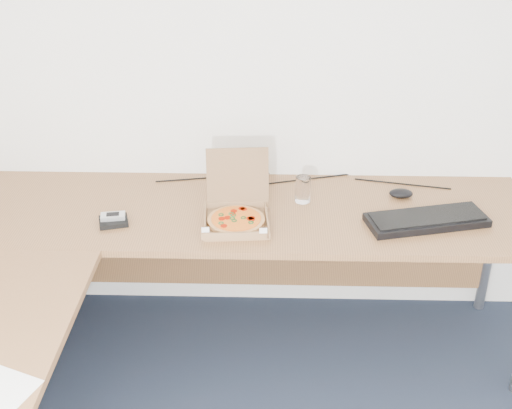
{
  "coord_description": "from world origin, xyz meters",
  "views": [
    {
      "loc": [
        -0.38,
        -1.11,
        2.13
      ],
      "look_at": [
        -0.45,
        1.28,
        0.82
      ],
      "focal_mm": 46.55,
      "sensor_mm": 36.0,
      "label": 1
    }
  ],
  "objects_px": {
    "desk": "(156,269)",
    "drinking_glass": "(303,189)",
    "pizza_box": "(236,216)",
    "keyboard": "(427,220)",
    "wallet": "(114,221)"
  },
  "relations": [
    {
      "from": "desk",
      "to": "drinking_glass",
      "type": "bearing_deg",
      "value": 41.49
    },
    {
      "from": "pizza_box",
      "to": "keyboard",
      "type": "xyz_separation_m",
      "value": [
        0.79,
        0.01,
        -0.02
      ]
    },
    {
      "from": "pizza_box",
      "to": "wallet",
      "type": "distance_m",
      "value": 0.51
    },
    {
      "from": "drinking_glass",
      "to": "keyboard",
      "type": "relative_size",
      "value": 0.24
    },
    {
      "from": "desk",
      "to": "wallet",
      "type": "distance_m",
      "value": 0.37
    },
    {
      "from": "pizza_box",
      "to": "keyboard",
      "type": "bearing_deg",
      "value": -3.86
    },
    {
      "from": "desk",
      "to": "pizza_box",
      "type": "distance_m",
      "value": 0.43
    },
    {
      "from": "pizza_box",
      "to": "wallet",
      "type": "relative_size",
      "value": 2.64
    },
    {
      "from": "wallet",
      "to": "keyboard",
      "type": "bearing_deg",
      "value": -14.1
    },
    {
      "from": "pizza_box",
      "to": "keyboard",
      "type": "relative_size",
      "value": 0.62
    },
    {
      "from": "desk",
      "to": "wallet",
      "type": "height_order",
      "value": "wallet"
    },
    {
      "from": "desk",
      "to": "drinking_glass",
      "type": "relative_size",
      "value": 21.21
    },
    {
      "from": "drinking_glass",
      "to": "keyboard",
      "type": "height_order",
      "value": "drinking_glass"
    },
    {
      "from": "pizza_box",
      "to": "desk",
      "type": "bearing_deg",
      "value": -137.89
    },
    {
      "from": "drinking_glass",
      "to": "keyboard",
      "type": "distance_m",
      "value": 0.54
    }
  ]
}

